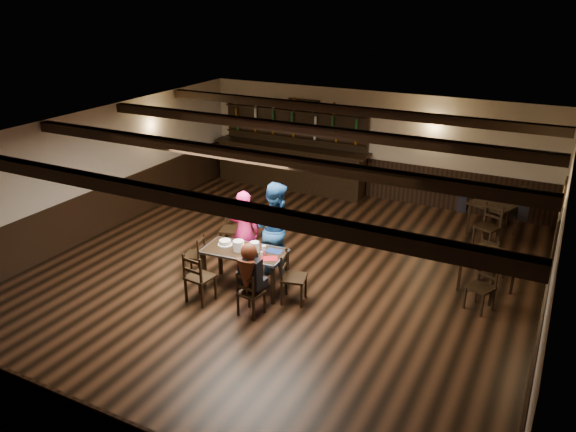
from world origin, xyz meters
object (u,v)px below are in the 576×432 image
at_px(woman_pink, 244,231).
at_px(bar_counter, 291,161).
at_px(chair_near_left, 197,275).
at_px(cake, 225,243).
at_px(chair_near_right, 248,291).
at_px(man_blue, 275,228).
at_px(dining_table, 245,255).

xyz_separation_m(woman_pink, bar_counter, (-1.42, 4.72, -0.07)).
distance_m(chair_near_left, cake, 0.88).
bearing_deg(cake, bar_counter, 104.51).
height_order(chair_near_right, cake, cake).
xyz_separation_m(chair_near_right, cake, (-0.96, 0.81, 0.33)).
xyz_separation_m(woman_pink, man_blue, (0.57, 0.17, 0.10)).
relative_size(dining_table, woman_pink, 0.96).
height_order(dining_table, chair_near_left, chair_near_left).
height_order(chair_near_left, bar_counter, bar_counter).
distance_m(chair_near_left, bar_counter, 6.29).
bearing_deg(bar_counter, woman_pink, -73.28).
relative_size(dining_table, bar_counter, 0.35).
bearing_deg(bar_counter, man_blue, -66.43).
height_order(dining_table, cake, cake).
xyz_separation_m(dining_table, chair_near_right, (0.53, -0.77, -0.20)).
xyz_separation_m(chair_near_right, bar_counter, (-2.33, 6.11, 0.26)).
height_order(chair_near_right, man_blue, man_blue).
relative_size(chair_near_right, woman_pink, 0.50).
bearing_deg(chair_near_right, bar_counter, 110.90).
xyz_separation_m(chair_near_left, chair_near_right, (0.99, 0.03, -0.07)).
distance_m(chair_near_left, woman_pink, 1.45).
xyz_separation_m(man_blue, cake, (-0.61, -0.75, -0.11)).
bearing_deg(man_blue, bar_counter, -58.60).
relative_size(dining_table, chair_near_left, 1.66).
distance_m(woman_pink, cake, 0.58).
height_order(cake, bar_counter, bar_counter).
xyz_separation_m(chair_near_left, cake, (0.03, 0.84, 0.26)).
bearing_deg(cake, chair_near_right, -40.10).
distance_m(chair_near_left, chair_near_right, 0.99).
bearing_deg(woman_pink, cake, 74.78).
xyz_separation_m(dining_table, cake, (-0.43, 0.04, 0.13)).
height_order(chair_near_left, chair_near_right, chair_near_left).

